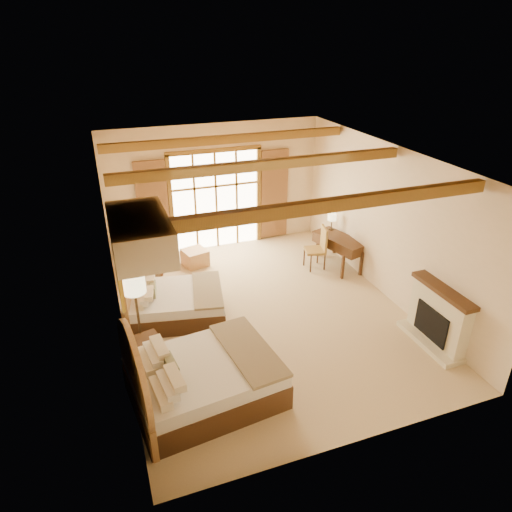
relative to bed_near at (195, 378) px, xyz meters
name	(u,v)px	position (x,y,z in m)	size (l,w,h in m)	color
floor	(263,312)	(1.85, 1.93, -0.44)	(7.00, 7.00, 0.00)	#D2BC8B
wall_back	(215,187)	(1.85, 5.43, 1.16)	(5.50, 5.50, 0.00)	beige
wall_left	(113,264)	(-0.90, 1.93, 1.16)	(7.00, 7.00, 0.00)	beige
wall_right	(388,223)	(4.60, 1.93, 1.16)	(7.00, 7.00, 0.00)	beige
ceiling	(264,158)	(1.85, 1.93, 2.76)	(7.00, 7.00, 0.00)	#B37B38
ceiling_beams	(264,165)	(1.85, 1.93, 2.64)	(5.39, 4.60, 0.18)	olive
french_doors	(216,201)	(1.85, 5.37, 0.81)	(3.95, 0.08, 2.60)	white
fireplace	(437,320)	(4.45, -0.07, 0.07)	(0.46, 1.40, 1.16)	beige
painting	(119,276)	(-0.85, 1.18, 1.31)	(0.06, 0.95, 0.75)	gold
canopy_valance	(140,234)	(-0.55, -0.07, 2.51)	(0.70, 1.40, 0.45)	beige
bed_near	(195,378)	(0.00, 0.00, 0.00)	(2.38, 1.90, 1.44)	#432A13
bed_far	(169,302)	(0.04, 2.41, -0.07)	(2.10, 1.72, 1.22)	#432A13
nightstand	(147,357)	(-0.62, 0.89, -0.11)	(0.54, 0.54, 0.65)	#432A13
floor_lamp	(134,290)	(-0.65, 1.15, 1.05)	(0.37, 0.37, 1.75)	#392C1A
armchair	(149,256)	(-0.05, 4.60, -0.07)	(0.78, 0.80, 0.73)	#A06842
ottoman	(195,257)	(1.03, 4.49, -0.24)	(0.54, 0.54, 0.39)	tan
desk	(339,250)	(4.32, 3.29, -0.04)	(0.94, 1.48, 0.74)	#432A13
desk_chair	(316,255)	(3.74, 3.36, -0.11)	(0.56, 0.55, 1.05)	olive
desk_lamp	(332,217)	(4.35, 3.79, 0.62)	(0.21, 0.21, 0.43)	#392C1A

